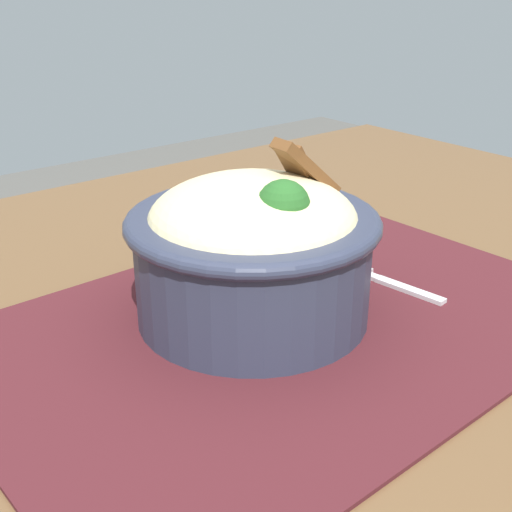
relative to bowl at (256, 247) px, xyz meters
The scene contains 4 objects.
table 0.14m from the bowl, 28.13° to the left, with size 1.12×0.80×0.74m.
placemat 0.06m from the bowl, 55.52° to the right, with size 0.46×0.32×0.00m, color #47191E.
bowl is the anchor object (origin of this frame).
fork 0.13m from the bowl, ahead, with size 0.03×0.13×0.00m.
Camera 1 is at (-0.29, -0.35, 0.99)m, focal length 47.35 mm.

